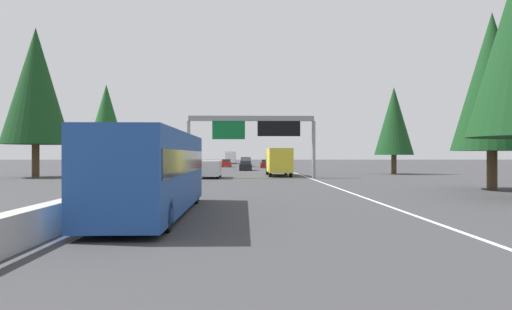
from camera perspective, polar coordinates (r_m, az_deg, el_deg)
The scene contains 17 objects.
ground_plane at distance 61.28m, azimuth -6.30°, elevation -2.10°, with size 320.00×320.00×0.00m, color #38383A.
median_barrier at distance 81.22m, azimuth -5.31°, elevation -1.27°, with size 180.00×0.56×0.90m, color #ADAAA3.
shoulder_stripe_right at distance 71.33m, azimuth 3.66°, elevation -1.80°, with size 160.00×0.16×0.01m, color silver.
shoulder_stripe_median at distance 71.22m, azimuth -5.41°, elevation -1.80°, with size 160.00×0.16×0.01m, color silver.
sign_gantry_overhead at distance 45.53m, azimuth -0.36°, elevation 3.27°, with size 0.50×12.68×6.10m.
bus_far_right at distance 17.98m, azimuth -12.37°, elevation -1.74°, with size 11.50×2.55×3.10m.
minivan_near_center at distance 45.45m, azimuth -5.64°, elevation -1.64°, with size 5.00×1.95×1.69m.
box_truck_mid_left at distance 49.99m, azimuth 2.80°, elevation -0.74°, with size 8.50×2.40×2.95m.
sedan_distant_a at distance 87.12m, azimuth -3.66°, elevation -1.03°, with size 4.40×1.80×1.47m.
pickup_near_right at distance 89.61m, azimuth -1.27°, elevation -0.85°, with size 5.60×2.00×1.86m.
sedan_mid_center at distance 80.55m, azimuth 1.22°, elevation -1.11°, with size 4.40×1.80×1.47m.
sedan_far_left at distance 67.60m, azimuth -1.30°, elevation -1.33°, with size 4.40×1.80×1.47m.
bus_far_center at distance 121.00m, azimuth -3.10°, elevation -0.25°, with size 11.50×2.55×3.10m.
conifer_right_near at distance 33.99m, azimuth 27.05°, elevation 8.04°, with size 5.08×5.08×11.54m.
conifer_right_mid at distance 57.14m, azimuth 16.61°, elevation 4.02°, with size 4.53×4.53×10.30m.
conifer_left_near at distance 52.37m, azimuth -25.49°, elevation 7.67°, with size 6.69×6.69×15.20m.
conifer_left_mid at distance 85.24m, azimuth -17.95°, elevation 4.46°, with size 6.42×6.42×14.60m.
Camera 1 is at (-1.02, -5.18, 2.27)m, focal length 32.50 mm.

